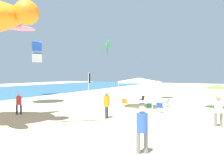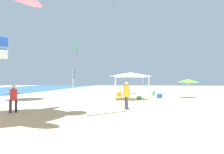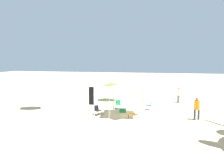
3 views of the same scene
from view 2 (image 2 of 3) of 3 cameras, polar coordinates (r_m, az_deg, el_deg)
The scene contains 13 objects.
ground at distance 16.35m, azimuth 16.65°, elevation -8.19°, with size 120.00×120.00×0.10m, color #D6BC8C.
canopy_tent at distance 17.02m, azimuth 6.31°, elevation 0.68°, with size 3.16×3.44×2.77m.
beach_umbrella at distance 21.01m, azimuth 24.39°, elevation -1.16°, with size 2.28×2.28×2.19m.
folding_chair_right_of_tent at distance 16.41m, azimuth 2.39°, elevation -6.39°, with size 0.68×0.60×0.82m.
folding_chair_near_cooler at distance 15.45m, azimuth 15.68°, elevation -6.63°, with size 0.66×0.58×0.82m.
folding_chair_left_of_tent at distance 18.47m, azimuth 13.50°, elevation -5.81°, with size 0.70×0.77×0.82m.
folding_chair_facing_ocean at distance 19.63m, azimuth 4.52°, elevation -5.59°, with size 0.81×0.80×0.82m.
cooler_box at distance 17.64m, azimuth 9.12°, elevation -6.92°, with size 0.67×0.50×0.40m.
banner_flag at distance 19.13m, azimuth -12.99°, elevation -1.09°, with size 0.36×0.06×3.32m.
person_beachcomber at distance 11.65m, azimuth -30.43°, elevation -5.71°, with size 0.39×0.39×1.65m.
person_kite_handler at distance 11.29m, azimuth 4.91°, elevation -5.48°, with size 0.48×0.44×1.84m.
kite_diamond_green at distance 29.19m, azimuth -11.80°, elevation 9.67°, with size 1.88×0.51×2.74m.
kite_box_blue at distance 27.45m, azimuth -33.44°, elevation 8.41°, with size 2.12×2.14×3.22m.
Camera 2 is at (-15.98, 2.85, 1.86)m, focal length 26.97 mm.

